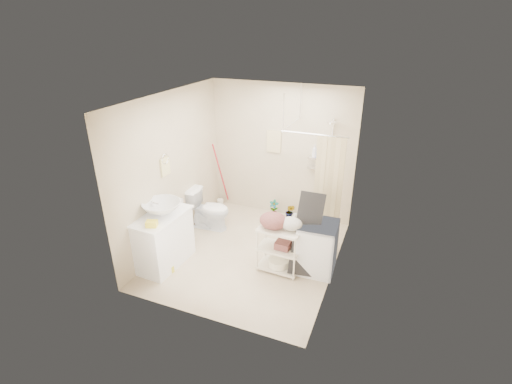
% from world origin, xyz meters
% --- Properties ---
extents(floor, '(3.20, 3.20, 0.00)m').
position_xyz_m(floor, '(0.00, 0.00, 0.00)').
color(floor, beige).
rests_on(floor, ground).
extents(ceiling, '(2.80, 3.20, 0.04)m').
position_xyz_m(ceiling, '(0.00, 0.00, 2.60)').
color(ceiling, silver).
rests_on(ceiling, ground).
extents(wall_back, '(2.80, 0.04, 2.60)m').
position_xyz_m(wall_back, '(0.00, 1.60, 1.30)').
color(wall_back, beige).
rests_on(wall_back, ground).
extents(wall_front, '(2.80, 0.04, 2.60)m').
position_xyz_m(wall_front, '(0.00, -1.60, 1.30)').
color(wall_front, beige).
rests_on(wall_front, ground).
extents(wall_left, '(0.04, 3.20, 2.60)m').
position_xyz_m(wall_left, '(-1.40, 0.00, 1.30)').
color(wall_left, beige).
rests_on(wall_left, ground).
extents(wall_right, '(0.04, 3.20, 2.60)m').
position_xyz_m(wall_right, '(1.40, 0.00, 1.30)').
color(wall_right, beige).
rests_on(wall_right, ground).
extents(vanity, '(0.61, 1.02, 0.88)m').
position_xyz_m(vanity, '(-1.16, -0.75, 0.44)').
color(vanity, white).
rests_on(vanity, ground).
extents(sink, '(0.69, 0.69, 0.20)m').
position_xyz_m(sink, '(-1.16, -0.70, 0.98)').
color(sink, silver).
rests_on(sink, vanity).
extents(counter_basket, '(0.19, 0.17, 0.09)m').
position_xyz_m(counter_basket, '(-1.07, -1.08, 0.92)').
color(counter_basket, yellow).
rests_on(counter_basket, vanity).
extents(floor_basket, '(0.34, 0.30, 0.15)m').
position_xyz_m(floor_basket, '(-1.01, -0.95, 0.08)').
color(floor_basket, yellow).
rests_on(floor_basket, ground).
extents(toilet, '(0.78, 0.48, 0.77)m').
position_xyz_m(toilet, '(-1.04, 0.54, 0.38)').
color(toilet, white).
rests_on(toilet, ground).
extents(mop, '(0.15, 0.15, 1.39)m').
position_xyz_m(mop, '(-1.28, 1.44, 0.70)').
color(mop, red).
rests_on(mop, ground).
extents(potted_plant_a, '(0.21, 0.15, 0.36)m').
position_xyz_m(potted_plant_a, '(-0.05, 1.38, 0.18)').
color(potted_plant_a, '#985233').
rests_on(potted_plant_a, ground).
extents(potted_plant_b, '(0.21, 0.17, 0.34)m').
position_xyz_m(potted_plant_b, '(0.28, 1.39, 0.17)').
color(potted_plant_b, '#94481F').
rests_on(potted_plant_b, ground).
extents(hanging_towel, '(0.28, 0.03, 0.42)m').
position_xyz_m(hanging_towel, '(-0.15, 1.58, 1.50)').
color(hanging_towel, '#CBBA89').
rests_on(hanging_towel, wall_back).
extents(towel_ring, '(0.04, 0.22, 0.34)m').
position_xyz_m(towel_ring, '(-1.38, -0.20, 1.47)').
color(towel_ring, beige).
rests_on(towel_ring, wall_left).
extents(tp_holder, '(0.08, 0.12, 0.14)m').
position_xyz_m(tp_holder, '(-1.36, 0.05, 0.72)').
color(tp_holder, silver).
rests_on(tp_holder, wall_left).
extents(shower, '(1.10, 1.10, 2.10)m').
position_xyz_m(shower, '(0.85, 1.05, 1.05)').
color(shower, white).
rests_on(shower, ground).
extents(shampoo_bottle_a, '(0.09, 0.09, 0.23)m').
position_xyz_m(shampoo_bottle_a, '(0.66, 1.53, 1.43)').
color(shampoo_bottle_a, silver).
rests_on(shampoo_bottle_a, shower).
extents(shampoo_bottle_b, '(0.08, 0.08, 0.15)m').
position_xyz_m(shampoo_bottle_b, '(0.72, 1.53, 1.40)').
color(shampoo_bottle_b, '#4C65B6').
rests_on(shampoo_bottle_b, shower).
extents(washing_machine, '(0.58, 0.60, 0.82)m').
position_xyz_m(washing_machine, '(1.14, -0.01, 0.41)').
color(washing_machine, silver).
rests_on(washing_machine, ground).
extents(laundry_rack, '(0.66, 0.41, 0.89)m').
position_xyz_m(laundry_rack, '(0.60, -0.23, 0.45)').
color(laundry_rack, beige).
rests_on(laundry_rack, ground).
extents(ironing_board, '(0.39, 0.22, 1.34)m').
position_xyz_m(ironing_board, '(0.98, -0.12, 0.67)').
color(ironing_board, black).
rests_on(ironing_board, ground).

